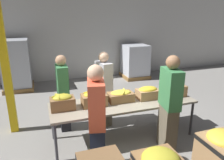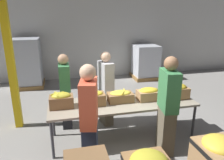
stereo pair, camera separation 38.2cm
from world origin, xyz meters
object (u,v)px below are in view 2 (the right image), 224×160
at_px(banana_box_0, 61,100).
at_px(pallet_stack_1, 28,64).
at_px(banana_box_2, 120,96).
at_px(volunteer_0, 65,92).
at_px(volunteer_1, 106,89).
at_px(volunteer_2, 90,122).
at_px(banana_box_3, 148,94).
at_px(volunteer_3, 167,107).
at_px(banana_box_1, 93,98).
at_px(support_pillar, 7,35).
at_px(banana_box_4, 178,91).
at_px(sorting_table, 123,105).
at_px(pallet_stack_0, 145,62).

relative_size(banana_box_0, pallet_stack_1, 0.27).
xyz_separation_m(banana_box_2, volunteer_0, (-1.03, 0.67, -0.07)).
relative_size(volunteer_1, volunteer_2, 0.94).
bearing_deg(banana_box_3, pallet_stack_1, 126.27).
xyz_separation_m(banana_box_3, volunteer_0, (-1.59, 0.71, -0.08)).
relative_size(volunteer_0, volunteer_3, 0.92).
relative_size(banana_box_0, banana_box_1, 0.94).
bearing_deg(support_pillar, banana_box_0, -43.77).
xyz_separation_m(banana_box_4, support_pillar, (-3.24, 0.97, 1.09)).
distance_m(sorting_table, banana_box_0, 1.16).
height_order(volunteer_0, support_pillar, support_pillar).
distance_m(volunteer_0, pallet_stack_1, 3.18).
relative_size(sorting_table, volunteer_3, 1.60).
xyz_separation_m(volunteer_0, pallet_stack_0, (3.02, 3.00, -0.19)).
relative_size(sorting_table, volunteer_2, 1.60).
bearing_deg(banana_box_2, sorting_table, -63.65).
xyz_separation_m(banana_box_3, pallet_stack_1, (-2.70, 3.69, -0.09)).
distance_m(banana_box_0, banana_box_4, 2.29).
distance_m(sorting_table, volunteer_1, 0.70).
xyz_separation_m(support_pillar, pallet_stack_0, (4.06, 2.77, -1.39)).
relative_size(banana_box_1, pallet_stack_0, 0.36).
height_order(support_pillar, pallet_stack_1, support_pillar).
distance_m(sorting_table, banana_box_1, 0.60).
bearing_deg(banana_box_4, pallet_stack_1, 131.70).
distance_m(volunteer_1, pallet_stack_1, 3.63).
bearing_deg(volunteer_2, volunteer_3, -69.20).
xyz_separation_m(banana_box_0, banana_box_2, (1.12, 0.01, -0.03)).
relative_size(banana_box_4, volunteer_1, 0.24).
relative_size(banana_box_3, volunteer_3, 0.25).
relative_size(volunteer_1, volunteer_3, 0.93).
height_order(sorting_table, volunteer_0, volunteer_0).
xyz_separation_m(volunteer_1, pallet_stack_1, (-1.98, 3.04, -0.02)).
bearing_deg(pallet_stack_0, support_pillar, -145.62).
relative_size(banana_box_3, support_pillar, 0.11).
relative_size(volunteer_2, volunteer_3, 1.00).
relative_size(banana_box_4, volunteer_2, 0.22).
bearing_deg(pallet_stack_1, sorting_table, -59.66).
distance_m(sorting_table, volunteer_2, 1.12).
height_order(banana_box_0, pallet_stack_1, pallet_stack_1).
bearing_deg(volunteer_3, banana_box_2, 52.61).
bearing_deg(volunteer_0, banana_box_2, 56.61).
bearing_deg(banana_box_0, pallet_stack_0, 49.88).
xyz_separation_m(banana_box_1, banana_box_3, (1.11, -0.01, -0.01)).
distance_m(banana_box_3, volunteer_3, 0.64).
height_order(volunteer_3, support_pillar, support_pillar).
bearing_deg(banana_box_4, banana_box_2, 176.51).
relative_size(banana_box_1, volunteer_1, 0.28).
bearing_deg(volunteer_1, sorting_table, 5.96).
height_order(banana_box_3, volunteer_1, volunteer_1).
bearing_deg(pallet_stack_0, banana_box_0, -130.12).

